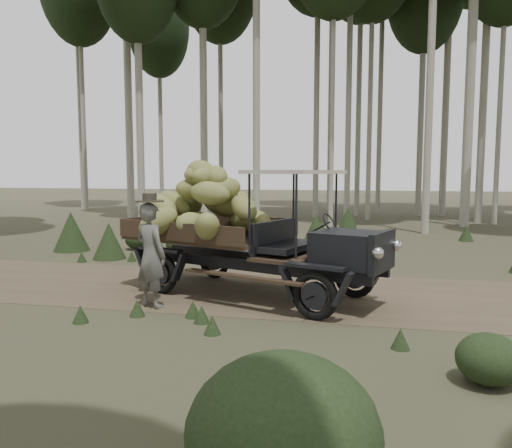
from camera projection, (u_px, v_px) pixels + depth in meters
The scene contains 5 objects.
ground at pixel (269, 291), 10.42m from camera, with size 120.00×120.00×0.00m, color #473D2B.
dirt_track at pixel (269, 291), 10.41m from camera, with size 70.00×4.00×0.01m, color brown.
banana_truck at pixel (226, 215), 10.22m from camera, with size 5.73×3.58×2.78m.
farmer at pixel (151, 254), 9.12m from camera, with size 0.84×0.73×2.10m.
undergrowth at pixel (124, 286), 8.52m from camera, with size 20.23×23.34×1.36m.
Camera 1 is at (1.91, -10.04, 2.48)m, focal length 35.00 mm.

